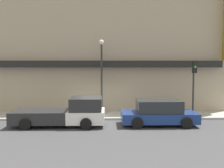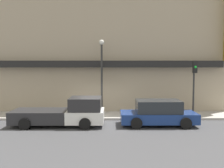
% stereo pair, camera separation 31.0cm
% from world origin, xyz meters
% --- Properties ---
extents(ground_plane, '(80.00, 80.00, 0.00)m').
position_xyz_m(ground_plane, '(0.00, 0.00, 0.00)').
color(ground_plane, '#424244').
extents(sidewalk, '(36.00, 2.59, 0.14)m').
position_xyz_m(sidewalk, '(0.00, 1.29, 0.07)').
color(sidewalk, '#ADA89E').
rests_on(sidewalk, ground).
extents(building, '(19.80, 3.80, 10.77)m').
position_xyz_m(building, '(0.02, 4.07, 4.54)').
color(building, tan).
rests_on(building, ground).
extents(pickup_truck, '(5.49, 2.26, 1.70)m').
position_xyz_m(pickup_truck, '(-1.97, -1.38, 0.75)').
color(pickup_truck, white).
rests_on(pickup_truck, ground).
extents(parked_car, '(4.54, 2.09, 1.53)m').
position_xyz_m(parked_car, '(3.67, -1.38, 0.74)').
color(parked_car, navy).
rests_on(parked_car, ground).
extents(fire_hydrant, '(0.17, 0.17, 0.58)m').
position_xyz_m(fire_hydrant, '(4.84, 0.90, 0.43)').
color(fire_hydrant, red).
rests_on(fire_hydrant, sidewalk).
extents(street_lamp, '(0.36, 0.36, 5.33)m').
position_xyz_m(street_lamp, '(0.15, 1.61, 3.48)').
color(street_lamp, '#2D2D2D').
rests_on(street_lamp, sidewalk).
extents(traffic_light, '(0.28, 0.42, 3.79)m').
position_xyz_m(traffic_light, '(6.40, 0.34, 2.74)').
color(traffic_light, '#2D2D2D').
rests_on(traffic_light, sidewalk).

